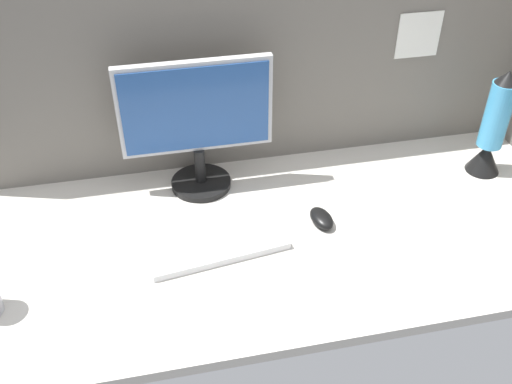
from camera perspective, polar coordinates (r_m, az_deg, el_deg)
ground_plane at (r=164.86cm, az=2.58°, el=-3.93°), size 180.00×80.00×3.00cm
cubicle_wall_back at (r=176.59cm, az=-0.10°, el=12.52°), size 180.00×5.50×65.59cm
monitor at (r=167.99cm, az=-5.78°, el=6.92°), size 43.42×18.00×40.34cm
keyboard at (r=157.11cm, az=-3.75°, el=-5.28°), size 38.42×17.91×2.00cm
mouse at (r=165.05cm, az=6.41°, el=-2.64°), size 7.11×10.39×3.40cm
lava_lamp at (r=191.48cm, az=21.93°, el=5.48°), size 10.39×10.39×34.02cm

